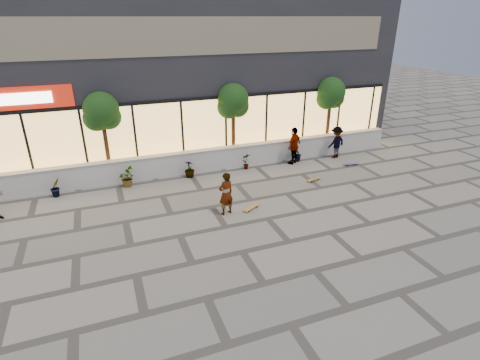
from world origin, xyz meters
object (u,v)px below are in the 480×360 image
object	(u,v)px
tree_east	(331,95)
skateboard_right_far	(351,164)
tree_mideast	(233,103)
tree_midwest	(102,113)
skater_center	(226,194)
skateboard_center	(251,207)
skateboard_right_near	(314,179)
skater_right_near	(294,146)
skater_right_far	(336,142)

from	to	relation	value
tree_east	skateboard_right_far	size ratio (longest dim) A/B	4.73
skateboard_right_far	tree_east	bearing A→B (deg)	91.95
tree_mideast	tree_midwest	bearing A→B (deg)	180.00
tree_east	skater_center	bearing A→B (deg)	-146.09
skater_center	skateboard_center	xyz separation A→B (m)	(1.02, -0.01, -0.75)
skateboard_center	skateboard_right_near	bearing A→B (deg)	-7.19
skater_center	skateboard_right_near	bearing A→B (deg)	-177.72
tree_east	skateboard_center	world-z (taller)	tree_east
tree_midwest	skater_right_near	world-z (taller)	tree_midwest
tree_midwest	skater_right_far	xyz separation A→B (m)	(11.15, -1.40, -2.16)
skater_center	skateboard_right_near	distance (m)	4.97
tree_east	skateboard_center	xyz separation A→B (m)	(-6.65, -5.17, -2.90)
tree_mideast	skater_right_far	bearing A→B (deg)	-15.20
tree_mideast	skateboard_right_near	bearing A→B (deg)	-55.54
skater_center	skater_right_far	size ratio (longest dim) A/B	1.01
tree_midwest	skateboard_center	bearing A→B (deg)	-46.82
tree_east	skateboard_right_far	bearing A→B (deg)	-94.77
skater_right_far	skateboard_center	world-z (taller)	skater_right_far
skateboard_right_near	tree_east	bearing A→B (deg)	36.53
tree_east	skater_center	distance (m)	9.49
tree_midwest	skateboard_right_near	xyz separation A→B (m)	(8.52, -3.67, -2.91)
skater_center	skater_right_near	bearing A→B (deg)	-157.64
tree_midwest	skater_right_far	size ratio (longest dim) A/B	2.37
skater_right_far	skateboard_center	size ratio (longest dim) A/B	2.06
skateboard_right_near	skateboard_center	bearing A→B (deg)	-172.05
tree_east	tree_mideast	bearing A→B (deg)	180.00
skater_right_far	skateboard_right_far	bearing A→B (deg)	82.48
skater_right_near	tree_mideast	bearing A→B (deg)	-60.02
skateboard_right_far	skateboard_right_near	bearing A→B (deg)	-153.15
tree_midwest	skateboard_right_near	size ratio (longest dim) A/B	5.03
skater_right_far	skateboard_right_near	size ratio (longest dim) A/B	2.12
skater_center	skateboard_right_far	xyz separation A→B (m)	(7.45, 2.50, -0.75)
skater_right_far	tree_mideast	bearing A→B (deg)	-28.52
tree_mideast	skateboard_center	distance (m)	6.04
skateboard_right_near	skateboard_right_far	size ratio (longest dim) A/B	0.94
tree_east	skater_right_far	xyz separation A→B (m)	(-0.35, -1.40, -2.16)
skater_center	tree_midwest	bearing A→B (deg)	-68.74
tree_midwest	skateboard_right_far	bearing A→B (deg)	-13.24
tree_mideast	tree_east	xyz separation A→B (m)	(5.50, 0.00, 0.00)
tree_midwest	skateboard_center	world-z (taller)	tree_midwest
skater_right_near	skater_right_far	xyz separation A→B (m)	(2.46, 0.00, -0.11)
skateboard_right_near	skateboard_right_far	world-z (taller)	skateboard_right_far
skateboard_right_far	skateboard_center	bearing A→B (deg)	-151.92
skateboard_right_near	skater_center	bearing A→B (deg)	-176.70
tree_midwest	skateboard_right_far	xyz separation A→B (m)	(11.28, -2.65, -2.90)
tree_mideast	skater_center	world-z (taller)	tree_mideast
skater_center	skater_right_near	xyz separation A→B (m)	(4.86, 3.76, 0.11)
skater_right_far	skateboard_right_far	xyz separation A→B (m)	(0.13, -1.25, -0.75)
skater_right_near	skateboard_center	bearing A→B (deg)	12.00
tree_mideast	skateboard_right_near	world-z (taller)	tree_mideast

